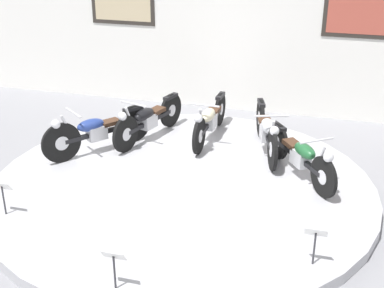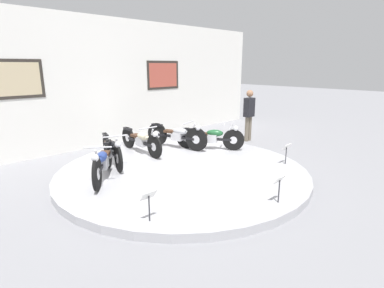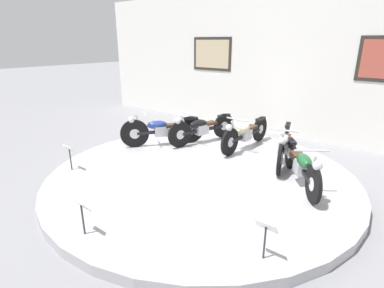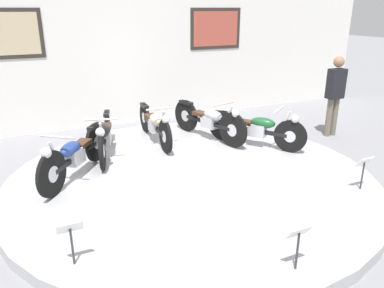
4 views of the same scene
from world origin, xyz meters
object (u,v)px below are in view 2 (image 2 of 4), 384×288
motorcycle_black (112,149)px  motorcycle_silver (177,135)px  motorcycle_green (211,137)px  info_placard_front_right (286,149)px  motorcycle_blue (103,161)px  info_placard_front_left (149,199)px  info_placard_front_centre (280,183)px  visitor_standing (249,112)px  motorcycle_cream (141,140)px

motorcycle_black → motorcycle_silver: (2.10, 0.00, 0.02)m
motorcycle_green → info_placard_front_right: size_ratio=3.17×
motorcycle_blue → info_placard_front_right: size_ratio=3.20×
info_placard_front_left → info_placard_front_right: (4.09, 0.00, 0.00)m
info_placard_front_centre → info_placard_front_left: bearing=153.2°
motorcycle_black → motorcycle_silver: size_ratio=0.98×
motorcycle_blue → motorcycle_green: bearing=-0.1°
motorcycle_blue → motorcycle_silver: (2.73, 0.76, 0.00)m
motorcycle_green → info_placard_front_left: 4.31m
motorcycle_green → visitor_standing: bearing=7.2°
motorcycle_green → visitor_standing: 2.20m
motorcycle_green → info_placard_front_left: (-3.73, -2.17, -0.01)m
motorcycle_blue → info_placard_front_right: 4.32m
motorcycle_cream → info_placard_front_centre: size_ratio=3.85×
info_placard_front_right → motorcycle_silver: bearing=108.7°
motorcycle_black → motorcycle_cream: bearing=15.6°
motorcycle_blue → motorcycle_cream: motorcycle_blue is taller
info_placard_front_right → visitor_standing: size_ratio=0.30×
info_placard_front_left → info_placard_front_centre: 2.29m
info_placard_front_right → visitor_standing: bearing=54.0°
motorcycle_cream → info_placard_front_left: motorcycle_cream is taller
motorcycle_blue → info_placard_front_left: size_ratio=3.20×
motorcycle_green → info_placard_front_right: (0.36, -2.17, -0.01)m
motorcycle_cream → motorcycle_green: motorcycle_cream is taller
motorcycle_black → info_placard_front_centre: 4.10m
motorcycle_green → motorcycle_blue: bearing=179.9°
info_placard_front_centre → motorcycle_blue: bearing=117.7°
motorcycle_cream → info_placard_front_right: motorcycle_cream is taller
motorcycle_green → info_placard_front_centre: 3.62m
info_placard_front_right → motorcycle_green: bearing=99.4°
motorcycle_silver → visitor_standing: size_ratio=1.13×
motorcycle_green → motorcycle_cream: bearing=148.0°
motorcycle_cream → motorcycle_silver: bearing=-15.4°
info_placard_front_centre → visitor_standing: (3.82, 3.47, 0.46)m
motorcycle_silver → info_placard_front_centre: bearing=-104.8°
motorcycle_blue → motorcycle_green: motorcycle_blue is taller
motorcycle_black → motorcycle_green: (2.74, -0.76, -0.01)m
info_placard_front_centre → info_placard_front_right: size_ratio=1.00×
info_placard_front_left → info_placard_front_right: size_ratio=1.00×
motorcycle_silver → info_placard_front_left: bearing=-136.5°
info_placard_front_centre → visitor_standing: size_ratio=0.30×
motorcycle_cream → info_placard_front_centre: 4.26m
motorcycle_blue → motorcycle_green: 3.37m
motorcycle_blue → motorcycle_black: 0.99m
motorcycle_black → info_placard_front_centre: (1.05, -3.96, -0.02)m
motorcycle_black → visitor_standing: size_ratio=1.11×
motorcycle_cream → visitor_standing: visitor_standing is taller
info_placard_front_centre → info_placard_front_right: bearing=26.8°
motorcycle_black → info_placard_front_centre: motorcycle_black is taller
info_placard_front_left → visitor_standing: bearing=22.6°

